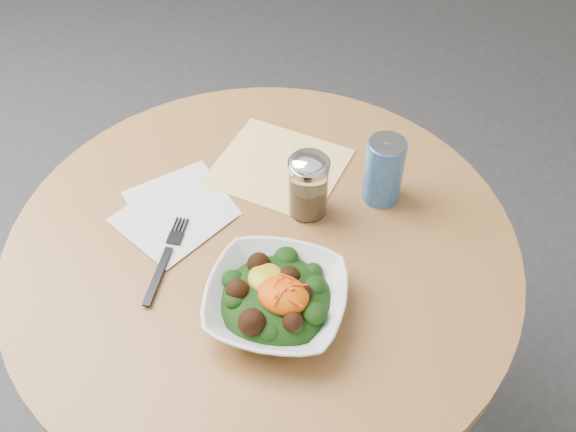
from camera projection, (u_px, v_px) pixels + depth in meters
name	position (u px, v px, depth m)	size (l,w,h in m)	color
ground	(271.00, 426.00, 1.68)	(6.00, 6.00, 0.00)	#303033
table	(265.00, 306.00, 1.27)	(0.90, 0.90, 0.75)	black
cloth_napkin	(279.00, 167.00, 1.25)	(0.24, 0.22, 0.00)	#E1AA0B
paper_napkins	(176.00, 211.00, 1.17)	(0.23, 0.26, 0.00)	silver
salad_bowl	(276.00, 299.00, 1.00)	(0.27, 0.27, 0.08)	silver
fork	(167.00, 257.00, 1.09)	(0.07, 0.19, 0.00)	black
spice_shaker	(308.00, 185.00, 1.13)	(0.07, 0.07, 0.13)	silver
beverage_can	(384.00, 170.00, 1.15)	(0.07, 0.07, 0.13)	navy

